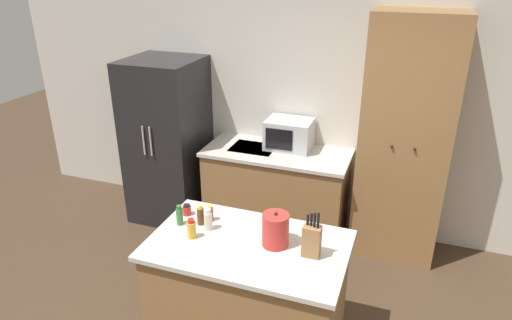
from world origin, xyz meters
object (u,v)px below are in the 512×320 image
object	(u,v)px
spice_bottle_tall_dark	(208,220)
spice_bottle_green_herb	(192,229)
knife_block	(312,240)
kettle	(275,230)
spice_bottle_amber_oil	(210,213)
fire_extinguisher	(132,195)
microwave	(289,134)
spice_bottle_pale_salt	(200,215)
spice_bottle_short_red	(187,210)
refrigerator	(168,141)
spice_bottle_orange_cap	(180,216)
pantry_cabinet	(404,142)

from	to	relation	value
spice_bottle_tall_dark	spice_bottle_green_herb	xyz separation A→B (m)	(-0.06, -0.13, -0.01)
knife_block	kettle	xyz separation A→B (m)	(-0.25, 0.04, -0.00)
spice_bottle_amber_oil	fire_extinguisher	xyz separation A→B (m)	(-1.61, 1.27, -0.78)
spice_bottle_tall_dark	kettle	size ratio (longest dim) A/B	0.64
microwave	spice_bottle_pale_salt	size ratio (longest dim) A/B	2.93
kettle	microwave	bearing A→B (deg)	102.91
spice_bottle_tall_dark	kettle	bearing A→B (deg)	-2.16
spice_bottle_tall_dark	microwave	bearing A→B (deg)	85.67
spice_bottle_pale_salt	kettle	bearing A→B (deg)	-6.28
spice_bottle_short_red	spice_bottle_green_herb	size ratio (longest dim) A/B	0.58
spice_bottle_tall_dark	spice_bottle_amber_oil	bearing A→B (deg)	109.64
refrigerator	spice_bottle_orange_cap	world-z (taller)	refrigerator
spice_bottle_tall_dark	fire_extinguisher	size ratio (longest dim) A/B	0.43
knife_block	spice_bottle_pale_salt	bearing A→B (deg)	173.06
spice_bottle_green_herb	spice_bottle_short_red	bearing A→B (deg)	123.61
microwave	spice_bottle_tall_dark	xyz separation A→B (m)	(-0.12, -1.63, -0.08)
spice_bottle_tall_dark	spice_bottle_green_herb	distance (m)	0.15
spice_bottle_amber_oil	kettle	bearing A→B (deg)	-13.74
spice_bottle_pale_salt	spice_bottle_orange_cap	bearing A→B (deg)	-159.18
spice_bottle_short_red	refrigerator	bearing A→B (deg)	124.93
pantry_cabinet	spice_bottle_amber_oil	distance (m)	1.93
pantry_cabinet	spice_bottle_green_herb	world-z (taller)	pantry_cabinet
knife_block	spice_bottle_pale_salt	size ratio (longest dim) A/B	2.10
spice_bottle_amber_oil	spice_bottle_orange_cap	world-z (taller)	spice_bottle_orange_cap
pantry_cabinet	spice_bottle_tall_dark	bearing A→B (deg)	-127.78
spice_bottle_green_herb	kettle	distance (m)	0.58
spice_bottle_short_red	spice_bottle_amber_oil	world-z (taller)	spice_bottle_amber_oil
spice_bottle_pale_salt	spice_bottle_orange_cap	distance (m)	0.15
pantry_cabinet	spice_bottle_tall_dark	size ratio (longest dim) A/B	13.96
kettle	spice_bottle_pale_salt	bearing A→B (deg)	173.72
spice_bottle_orange_cap	spice_bottle_tall_dark	bearing A→B (deg)	2.02
spice_bottle_amber_oil	knife_block	bearing A→B (deg)	-12.08
spice_bottle_amber_oil	spice_bottle_green_herb	xyz separation A→B (m)	(-0.02, -0.25, 0.01)
spice_bottle_orange_cap	spice_bottle_amber_oil	bearing A→B (deg)	33.84
knife_block	spice_bottle_tall_dark	bearing A→B (deg)	175.71
fire_extinguisher	spice_bottle_green_herb	bearing A→B (deg)	-43.68
knife_block	spice_bottle_amber_oil	xyz separation A→B (m)	(-0.80, 0.17, -0.06)
refrigerator	microwave	world-z (taller)	refrigerator
refrigerator	fire_extinguisher	bearing A→B (deg)	-171.61
refrigerator	spice_bottle_orange_cap	xyz separation A→B (m)	(0.94, -1.47, 0.10)
spice_bottle_short_red	fire_extinguisher	bearing A→B (deg)	138.42
spice_bottle_amber_oil	spice_bottle_short_red	bearing A→B (deg)	175.03
knife_block	spice_bottle_green_herb	size ratio (longest dim) A/B	2.23
microwave	spice_bottle_amber_oil	bearing A→B (deg)	-96.17
microwave	spice_bottle_orange_cap	distance (m)	1.68
knife_block	spice_bottle_orange_cap	xyz separation A→B (m)	(-0.98, 0.05, -0.04)
knife_block	spice_bottle_tall_dark	distance (m)	0.76
refrigerator	pantry_cabinet	bearing A→B (deg)	2.68
kettle	refrigerator	bearing A→B (deg)	138.44
pantry_cabinet	knife_block	xyz separation A→B (m)	(-0.46, -1.63, -0.13)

